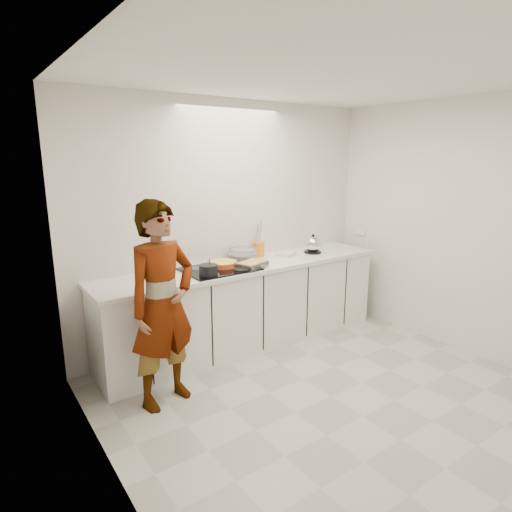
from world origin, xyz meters
TOP-DOWN VIEW (x-y plane):
  - floor at (0.00, 0.00)m, footprint 3.60×3.20m
  - ceiling at (0.00, 0.00)m, footprint 3.60×3.20m
  - wall_back at (0.00, 1.60)m, footprint 3.60×0.00m
  - wall_left at (-1.80, 0.00)m, footprint 0.00×3.20m
  - wall_right at (1.80, 0.02)m, footprint 0.02×3.20m
  - base_cabinets at (0.00, 1.28)m, footprint 3.20×0.58m
  - countertop at (0.00, 1.28)m, footprint 3.24×0.64m
  - hob at (-0.35, 1.26)m, footprint 0.72×0.54m
  - tart_dish at (-0.29, 1.31)m, footprint 0.39×0.39m
  - saucepan at (-0.56, 1.11)m, footprint 0.24×0.24m
  - baking_dish at (-0.06, 1.11)m, footprint 0.35×0.30m
  - mixing_bowl at (0.04, 1.42)m, footprint 0.40×0.40m
  - tea_towel at (0.59, 1.35)m, footprint 0.27×0.25m
  - kettle at (0.92, 1.28)m, footprint 0.23×0.23m
  - utensil_crock at (0.31, 1.51)m, footprint 0.14×0.14m
  - cook at (-1.17, 0.77)m, footprint 0.70×0.55m

SIDE VIEW (x-z plane):
  - floor at x=0.00m, z-range 0.00..0.00m
  - base_cabinets at x=0.00m, z-range 0.00..0.87m
  - cook at x=-1.17m, z-range 0.00..1.70m
  - countertop at x=0.00m, z-range 0.87..0.91m
  - hob at x=-0.35m, z-range 0.91..0.92m
  - tea_towel at x=0.59m, z-range 0.91..0.95m
  - tart_dish at x=-0.29m, z-range 0.93..0.98m
  - baking_dish at x=-0.06m, z-range 0.93..0.98m
  - saucepan at x=-0.56m, z-range 0.89..1.06m
  - mixing_bowl at x=0.04m, z-range 0.90..1.04m
  - utensil_crock at x=0.31m, z-range 0.91..1.07m
  - kettle at x=0.92m, z-range 0.89..1.12m
  - wall_right at x=1.80m, z-range 0.00..2.60m
  - wall_back at x=0.00m, z-range 0.00..2.60m
  - wall_left at x=-1.80m, z-range 0.00..2.60m
  - ceiling at x=0.00m, z-range 2.60..2.60m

